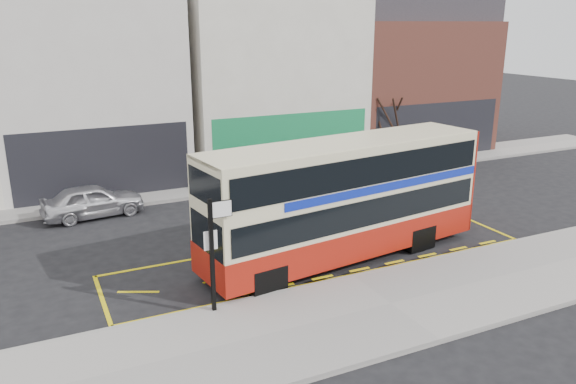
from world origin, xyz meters
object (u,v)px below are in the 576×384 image
double_decker_bus (346,198)px  car_white (373,168)px  car_silver (93,201)px  car_grey (263,173)px  bus_stop_post (214,245)px  street_tree_right (387,106)px

double_decker_bus → car_white: bearing=42.9°
double_decker_bus → car_silver: size_ratio=2.56×
car_silver → car_grey: size_ratio=0.85×
double_decker_bus → car_grey: (0.68, 8.45, -1.29)m
bus_stop_post → street_tree_right: (13.48, 11.76, 1.23)m
bus_stop_post → street_tree_right: 17.93m
car_grey → car_white: 5.36m
bus_stop_post → car_silver: bearing=100.4°
car_silver → street_tree_right: 15.76m
car_silver → car_white: size_ratio=0.76×
car_silver → car_grey: bearing=-91.1°
double_decker_bus → street_tree_right: 13.09m
car_white → street_tree_right: size_ratio=1.09×
double_decker_bus → bus_stop_post: bearing=-167.4°
car_grey → double_decker_bus: bearing=159.8°
bus_stop_post → street_tree_right: bearing=40.2°
double_decker_bus → car_grey: 8.58m
bus_stop_post → car_white: bearing=38.5°
double_decker_bus → car_white: 9.31m
double_decker_bus → bus_stop_post: (-5.02, -1.84, -0.06)m
double_decker_bus → car_silver: (-6.94, 7.75, -1.38)m
car_silver → car_grey: (7.61, 0.70, 0.09)m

